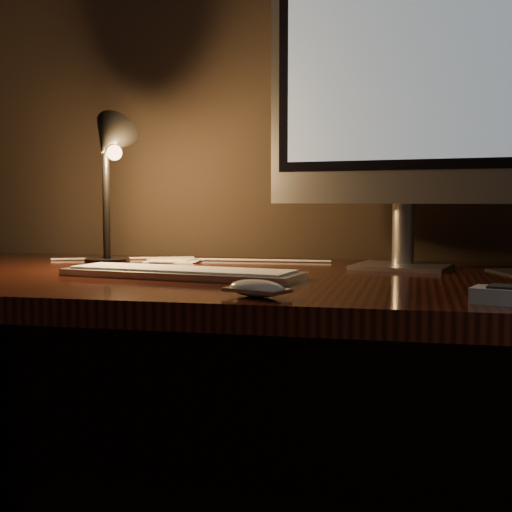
% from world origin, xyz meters
% --- Properties ---
extents(desk, '(1.60, 0.75, 0.75)m').
position_xyz_m(desk, '(0.00, 1.93, 0.62)').
color(desk, '#3A150D').
rests_on(desk, ground).
extents(monitor, '(0.55, 0.20, 0.58)m').
position_xyz_m(monitor, '(0.28, 2.03, 1.10)').
color(monitor, silver).
rests_on(monitor, desk).
extents(keyboard, '(0.45, 0.19, 0.02)m').
position_xyz_m(keyboard, '(-0.10, 1.78, 0.76)').
color(keyboard, silver).
rests_on(keyboard, desk).
extents(mouse, '(0.10, 0.08, 0.02)m').
position_xyz_m(mouse, '(0.08, 1.56, 0.76)').
color(mouse, white).
rests_on(mouse, desk).
extents(papers, '(0.12, 0.08, 0.01)m').
position_xyz_m(papers, '(-0.22, 2.08, 0.75)').
color(papers, white).
rests_on(papers, desk).
extents(desk_lamp, '(0.14, 0.16, 0.32)m').
position_xyz_m(desk_lamp, '(-0.31, 1.95, 0.96)').
color(desk_lamp, black).
rests_on(desk_lamp, desk).
extents(cable, '(0.62, 0.11, 0.01)m').
position_xyz_m(cable, '(-0.19, 2.10, 0.75)').
color(cable, white).
rests_on(cable, desk).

